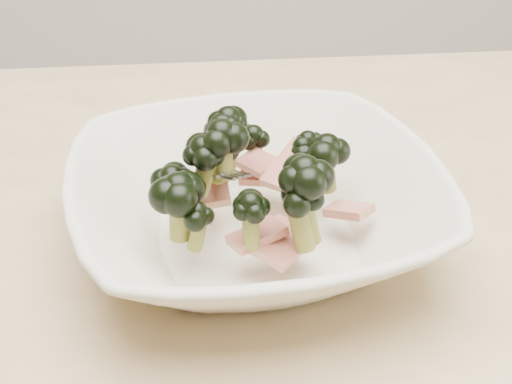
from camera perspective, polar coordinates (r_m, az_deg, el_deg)
dining_table at (r=0.67m, az=1.27°, el=-10.18°), size 1.20×0.80×0.75m
broccoli_dish at (r=0.57m, az=-0.07°, el=-0.82°), size 0.34×0.34×0.12m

